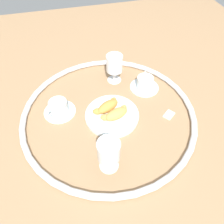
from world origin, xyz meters
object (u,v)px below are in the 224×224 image
(croissant_large, at_px, (116,114))
(sugar_packet, at_px, (169,114))
(coffee_cup_near, at_px, (59,108))
(coffee_cup_far, at_px, (145,83))
(pastry_plate, at_px, (112,115))
(croissant_small, at_px, (107,106))
(juice_glass_left, at_px, (114,64))
(juice_glass_right, at_px, (109,152))

(croissant_large, bearing_deg, sugar_packet, -7.70)
(coffee_cup_near, relative_size, coffee_cup_far, 1.00)
(pastry_plate, xyz_separation_m, croissant_large, (0.01, -0.02, 0.03))
(croissant_large, height_order, coffee_cup_far, croissant_large)
(pastry_plate, xyz_separation_m, coffee_cup_near, (-0.21, 0.08, 0.02))
(croissant_small, height_order, juice_glass_left, juice_glass_left)
(croissant_small, bearing_deg, juice_glass_right, -102.12)
(croissant_small, xyz_separation_m, coffee_cup_near, (-0.20, 0.05, -0.01))
(coffee_cup_far, distance_m, juice_glass_left, 0.17)
(juice_glass_left, bearing_deg, sugar_packet, -59.00)
(croissant_large, bearing_deg, croissant_small, 117.60)
(croissant_large, xyz_separation_m, sugar_packet, (0.23, -0.03, -0.04))
(croissant_large, bearing_deg, pastry_plate, 118.31)
(coffee_cup_far, height_order, sugar_packet, coffee_cup_far)
(croissant_large, distance_m, coffee_cup_far, 0.24)
(pastry_plate, distance_m, croissant_small, 0.04)
(sugar_packet, bearing_deg, coffee_cup_far, 65.60)
(coffee_cup_near, bearing_deg, pastry_plate, -20.98)
(juice_glass_right, bearing_deg, juice_glass_left, 72.96)
(sugar_packet, bearing_deg, juice_glass_left, 84.07)
(croissant_small, distance_m, coffee_cup_near, 0.21)
(juice_glass_left, height_order, sugar_packet, juice_glass_left)
(coffee_cup_near, bearing_deg, juice_glass_right, -63.80)
(croissant_large, height_order, sugar_packet, croissant_large)
(coffee_cup_far, relative_size, juice_glass_right, 0.97)
(coffee_cup_far, bearing_deg, coffee_cup_near, -171.99)
(croissant_large, relative_size, juice_glass_right, 0.93)
(pastry_plate, bearing_deg, coffee_cup_near, 159.02)
(sugar_packet, bearing_deg, juice_glass_right, 171.43)
(croissant_small, relative_size, juice_glass_left, 0.88)
(croissant_small, bearing_deg, pastry_plate, -62.96)
(coffee_cup_near, xyz_separation_m, coffee_cup_far, (0.41, 0.06, 0.00))
(croissant_small, distance_m, juice_glass_left, 0.22)
(pastry_plate, distance_m, juice_glass_right, 0.24)
(coffee_cup_far, height_order, juice_glass_right, juice_glass_right)
(croissant_large, bearing_deg, juice_glass_right, -111.78)
(pastry_plate, relative_size, coffee_cup_near, 1.67)
(coffee_cup_far, relative_size, juice_glass_left, 0.97)
(croissant_small, height_order, coffee_cup_far, croissant_small)
(pastry_plate, distance_m, coffee_cup_far, 0.24)
(croissant_small, bearing_deg, croissant_large, -62.40)
(juice_glass_right, bearing_deg, croissant_large, 68.22)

